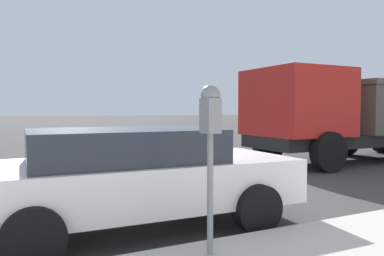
{
  "coord_description": "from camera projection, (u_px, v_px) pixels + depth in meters",
  "views": [
    {
      "loc": [
        -5.75,
        2.53,
        1.57
      ],
      "look_at": [
        -2.48,
        0.93,
        1.4
      ],
      "focal_mm": 35.0,
      "sensor_mm": 36.0,
      "label": 1
    }
  ],
  "objects": [
    {
      "name": "ground_plane",
      "position": [
        177.0,
        203.0,
        6.35
      ],
      "size": [
        220.0,
        220.0,
        0.0
      ],
      "primitive_type": "plane",
      "color": "#3D3A3A"
    },
    {
      "name": "parking_meter",
      "position": [
        210.0,
        125.0,
        3.62
      ],
      "size": [
        0.21,
        0.19,
        1.67
      ],
      "color": "gray",
      "rests_on": "sidewalk"
    },
    {
      "name": "car_white",
      "position": [
        134.0,
        174.0,
        4.99
      ],
      "size": [
        2.08,
        4.29,
        1.33
      ],
      "rotation": [
        0.0,
        0.0,
        3.12
      ],
      "color": "silver",
      "rests_on": "ground_plane"
    },
    {
      "name": "dump_truck",
      "position": [
        361.0,
        113.0,
        11.73
      ],
      "size": [
        2.78,
        7.71,
        2.72
      ],
      "rotation": [
        0.0,
        0.0,
        0.01
      ],
      "color": "black",
      "rests_on": "ground_plane"
    }
  ]
}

